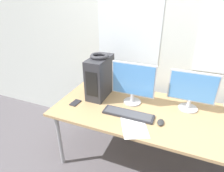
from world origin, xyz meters
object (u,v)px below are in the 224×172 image
(pc_tower, at_px, (100,77))
(mouse, at_px, (161,122))
(monitor_right_near, at_px, (192,90))
(keyboard, at_px, (128,114))
(headphones, at_px, (99,56))
(monitor_main, at_px, (133,82))
(cell_phone, at_px, (75,103))

(pc_tower, bearing_deg, mouse, -20.90)
(monitor_right_near, distance_m, keyboard, 0.65)
(keyboard, bearing_deg, mouse, -2.78)
(pc_tower, height_order, mouse, pc_tower)
(pc_tower, relative_size, headphones, 2.27)
(pc_tower, distance_m, keyboard, 0.53)
(headphones, distance_m, keyboard, 0.66)
(monitor_main, xyz_separation_m, cell_phone, (-0.55, -0.24, -0.23))
(monitor_main, bearing_deg, monitor_right_near, 9.43)
(keyboard, xyz_separation_m, cell_phone, (-0.58, -0.01, -0.01))
(keyboard, height_order, mouse, mouse)
(monitor_right_near, distance_m, cell_phone, 1.17)
(monitor_right_near, relative_size, cell_phone, 3.42)
(cell_phone, bearing_deg, headphones, 60.89)
(pc_tower, distance_m, monitor_main, 0.38)
(monitor_main, distance_m, cell_phone, 0.64)
(monitor_main, bearing_deg, mouse, -36.23)
(headphones, relative_size, mouse, 1.96)
(pc_tower, bearing_deg, headphones, 90.00)
(monitor_main, bearing_deg, keyboard, -82.53)
(headphones, height_order, cell_phone, headphones)
(monitor_right_near, bearing_deg, mouse, -122.50)
(monitor_main, height_order, cell_phone, monitor_main)
(monitor_right_near, height_order, keyboard, monitor_right_near)
(headphones, relative_size, monitor_right_near, 0.44)
(mouse, bearing_deg, headphones, 159.05)
(monitor_right_near, xyz_separation_m, cell_phone, (-1.10, -0.33, -0.21))
(pc_tower, height_order, monitor_main, same)
(mouse, height_order, cell_phone, mouse)
(monitor_main, distance_m, mouse, 0.47)
(headphones, distance_m, monitor_right_near, 0.97)
(cell_phone, bearing_deg, mouse, 2.37)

